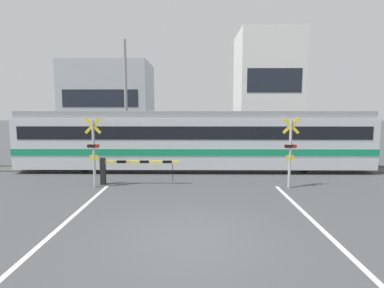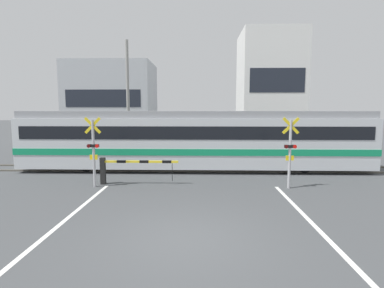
% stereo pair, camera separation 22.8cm
% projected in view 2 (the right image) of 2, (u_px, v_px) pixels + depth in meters
% --- Properties ---
extents(ground_plane, '(160.00, 160.00, 0.00)m').
position_uv_depth(ground_plane, '(185.00, 240.00, 7.34)').
color(ground_plane, '#444749').
extents(rail_track_near, '(50.00, 0.10, 0.08)m').
position_uv_depth(rail_track_near, '(193.00, 171.00, 15.27)').
color(rail_track_near, '#5B564C').
rests_on(rail_track_near, ground_plane).
extents(rail_track_far, '(50.00, 0.10, 0.08)m').
position_uv_depth(rail_track_far, '(193.00, 166.00, 16.69)').
color(rail_track_far, '#5B564C').
rests_on(rail_track_far, ground_plane).
extents(road_stripe_left, '(0.14, 9.15, 0.01)m').
position_uv_depth(road_stripe_left, '(54.00, 229.00, 8.00)').
color(road_stripe_left, white).
rests_on(road_stripe_left, ground_plane).
extents(road_stripe_right, '(0.14, 9.15, 0.01)m').
position_uv_depth(road_stripe_right, '(321.00, 232.00, 7.82)').
color(road_stripe_right, white).
rests_on(road_stripe_right, ground_plane).
extents(commuter_train, '(17.97, 2.69, 3.10)m').
position_uv_depth(commuter_train, '(195.00, 138.00, 15.79)').
color(commuter_train, silver).
rests_on(commuter_train, ground_plane).
extents(crossing_barrier_near, '(3.33, 0.20, 1.14)m').
position_uv_depth(crossing_barrier_near, '(121.00, 167.00, 12.74)').
color(crossing_barrier_near, black).
rests_on(crossing_barrier_near, ground_plane).
extents(crossing_barrier_far, '(3.33, 0.20, 1.14)m').
position_uv_depth(crossing_barrier_far, '(242.00, 148.00, 18.80)').
color(crossing_barrier_far, black).
rests_on(crossing_barrier_far, ground_plane).
extents(crossing_signal_left, '(0.68, 0.15, 2.88)m').
position_uv_depth(crossing_signal_left, '(93.00, 149.00, 12.20)').
color(crossing_signal_left, '#B2B2B7').
rests_on(crossing_signal_left, ground_plane).
extents(crossing_signal_right, '(0.68, 0.15, 2.88)m').
position_uv_depth(crossing_signal_right, '(290.00, 150.00, 11.99)').
color(crossing_signal_right, '#B2B2B7').
rests_on(crossing_signal_right, ground_plane).
extents(building_left_of_street, '(7.79, 5.74, 7.52)m').
position_uv_depth(building_left_of_street, '(113.00, 103.00, 28.71)').
color(building_left_of_street, '#B2B7BC').
rests_on(building_left_of_street, ground_plane).
extents(building_right_of_street, '(5.54, 5.74, 10.24)m').
position_uv_depth(building_right_of_street, '(269.00, 89.00, 28.16)').
color(building_right_of_street, white).
rests_on(building_right_of_street, ground_plane).
extents(utility_pole_streetside, '(0.22, 0.22, 7.98)m').
position_uv_depth(utility_pole_streetside, '(128.00, 98.00, 21.11)').
color(utility_pole_streetside, gray).
rests_on(utility_pole_streetside, ground_plane).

